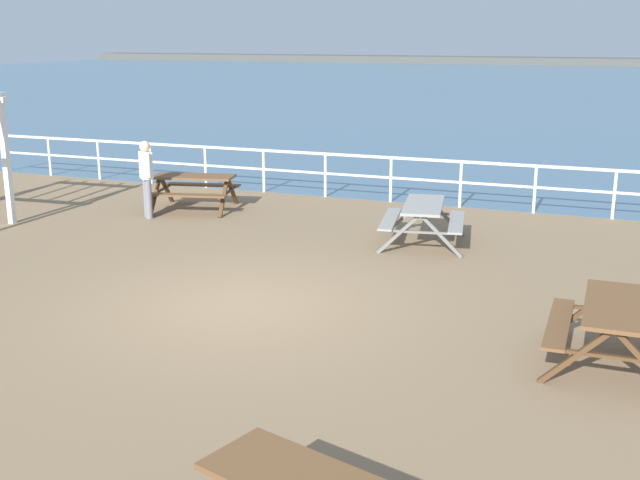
# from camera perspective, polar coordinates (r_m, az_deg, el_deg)

# --- Properties ---
(ground_plane) EXTENTS (30.00, 24.00, 0.20)m
(ground_plane) POSITION_cam_1_polar(r_m,az_deg,el_deg) (11.61, -5.59, -5.14)
(ground_plane) COLOR #846B4C
(sea_band) EXTENTS (142.00, 90.00, 0.01)m
(sea_band) POSITION_cam_1_polar(r_m,az_deg,el_deg) (62.79, 16.83, 10.67)
(sea_band) COLOR #476B84
(sea_band) RESTS_ON ground
(distant_shoreline) EXTENTS (142.00, 6.00, 1.80)m
(distant_shoreline) POSITION_cam_1_polar(r_m,az_deg,el_deg) (105.67, 18.82, 11.95)
(distant_shoreline) COLOR #4C4C47
(distant_shoreline) RESTS_ON ground
(seaward_railing) EXTENTS (23.07, 0.07, 1.08)m
(seaward_railing) POSITION_cam_1_polar(r_m,az_deg,el_deg) (18.43, 5.20, 5.03)
(seaward_railing) COLOR white
(seaward_railing) RESTS_ON ground
(picnic_table_near_right) EXTENTS (1.55, 1.81, 0.80)m
(picnic_table_near_right) POSITION_cam_1_polar(r_m,az_deg,el_deg) (9.91, 20.63, -5.42)
(picnic_table_near_right) COLOR brown
(picnic_table_near_right) RESTS_ON ground
(picnic_table_mid_centre) EXTENTS (2.09, 1.87, 0.80)m
(picnic_table_mid_centre) POSITION_cam_1_polar(r_m,az_deg,el_deg) (17.81, -9.17, 4.05)
(picnic_table_mid_centre) COLOR brown
(picnic_table_mid_centre) RESTS_ON ground
(picnic_table_seaward) EXTENTS (1.80, 2.03, 0.80)m
(picnic_table_seaward) POSITION_cam_1_polar(r_m,az_deg,el_deg) (14.78, 7.52, 1.92)
(picnic_table_seaward) COLOR gray
(picnic_table_seaward) RESTS_ON ground
(visitor) EXTENTS (0.41, 0.39, 1.66)m
(visitor) POSITION_cam_1_polar(r_m,az_deg,el_deg) (17.12, -12.53, 4.70)
(visitor) COLOR slate
(visitor) RESTS_ON ground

